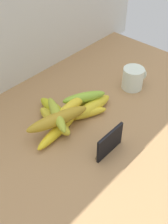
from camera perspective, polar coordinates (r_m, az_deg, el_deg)
counter_top at (r=95.75cm, az=4.27°, el=-2.07°), size 110.00×76.00×3.00cm
chalkboard_sign at (r=81.88cm, az=5.28°, el=-6.35°), size 11.00×1.80×8.40cm
coffee_mug at (r=107.75cm, az=10.08°, el=6.89°), size 9.44×7.94×8.40cm
banana_0 at (r=98.01cm, az=-0.26°, el=1.87°), size 15.86×8.92×3.61cm
banana_1 at (r=88.74cm, az=-5.19°, el=-3.61°), size 20.69×6.30×3.41cm
banana_2 at (r=91.11cm, az=-6.06°, el=-1.83°), size 6.62×16.41×4.28cm
banana_3 at (r=93.66cm, az=-0.76°, el=-0.49°), size 17.69×12.36×3.35cm
banana_4 at (r=95.69cm, az=-6.10°, el=0.58°), size 5.56×15.46×4.00cm
banana_5 at (r=94.55cm, az=-3.27°, el=-0.11°), size 15.57×9.12×3.27cm
banana_6 at (r=95.73cm, az=1.62°, el=1.00°), size 16.96×5.36×4.33cm
banana_7 at (r=86.73cm, az=-5.43°, el=-1.42°), size 21.28×10.03×4.23cm
banana_8 at (r=94.86cm, az=0.02°, el=3.05°), size 14.96×10.47×3.43cm
banana_9 at (r=91.75cm, az=-2.66°, el=1.17°), size 16.34×4.75×3.48cm
banana_10 at (r=87.84cm, az=-5.64°, el=-0.45°), size 10.82×16.63×3.21cm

